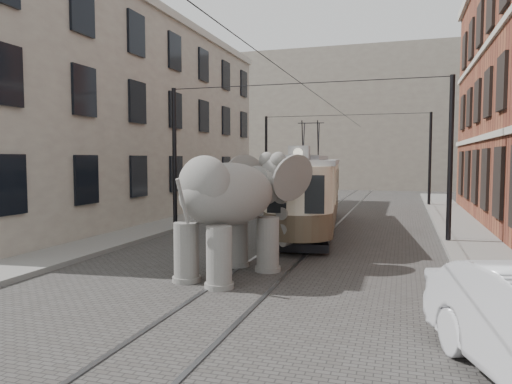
% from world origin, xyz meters
% --- Properties ---
extents(ground, '(120.00, 120.00, 0.00)m').
position_xyz_m(ground, '(0.00, 0.00, 0.00)').
color(ground, '#3E3C39').
extents(tram_rails, '(1.54, 80.00, 0.02)m').
position_xyz_m(tram_rails, '(0.00, 0.00, 0.01)').
color(tram_rails, slate).
rests_on(tram_rails, ground).
extents(sidewalk_right, '(2.00, 60.00, 0.15)m').
position_xyz_m(sidewalk_right, '(6.00, 0.00, 0.07)').
color(sidewalk_right, slate).
rests_on(sidewalk_right, ground).
extents(sidewalk_left, '(2.00, 60.00, 0.15)m').
position_xyz_m(sidewalk_left, '(-6.50, 0.00, 0.07)').
color(sidewalk_left, slate).
rests_on(sidewalk_left, ground).
extents(stucco_building, '(7.00, 24.00, 10.00)m').
position_xyz_m(stucco_building, '(-11.00, 10.00, 5.00)').
color(stucco_building, gray).
rests_on(stucco_building, ground).
extents(distant_block, '(28.00, 10.00, 14.00)m').
position_xyz_m(distant_block, '(0.00, 40.00, 7.00)').
color(distant_block, gray).
rests_on(distant_block, ground).
extents(catenary, '(11.00, 30.20, 6.00)m').
position_xyz_m(catenary, '(-0.20, 5.00, 3.00)').
color(catenary, black).
rests_on(catenary, ground).
extents(tram, '(3.76, 11.89, 4.64)m').
position_xyz_m(tram, '(-0.23, 8.20, 2.32)').
color(tram, beige).
rests_on(tram, ground).
extents(elephant, '(4.46, 6.03, 3.30)m').
position_xyz_m(elephant, '(-0.68, -0.67, 1.65)').
color(elephant, '#64625C').
rests_on(elephant, ground).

